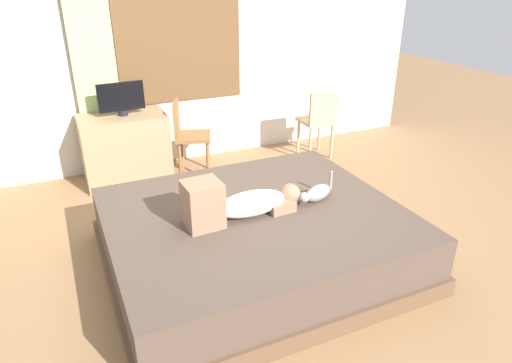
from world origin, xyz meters
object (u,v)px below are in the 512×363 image
object	(u,v)px
bed	(255,238)
tv_monitor	(121,98)
cup	(139,104)
cat	(316,193)
person_lying	(239,203)
chair_spare	(319,118)
chair_by_desk	(187,133)
desk	(126,148)

from	to	relation	value
bed	tv_monitor	xyz separation A→B (m)	(-0.60, 2.05, 0.69)
bed	cup	bearing A→B (deg)	99.73
cat	cup	world-z (taller)	cup
person_lying	chair_spare	distance (m)	2.49
bed	chair_by_desk	distance (m)	1.91
bed	cup	distance (m)	2.37
person_lying	chair_spare	world-z (taller)	chair_spare
cat	chair_spare	distance (m)	2.09
person_lying	cup	distance (m)	2.31
person_lying	desk	size ratio (longest dim) A/B	1.04
person_lying	cup	world-z (taller)	cup
desk	chair_by_desk	world-z (taller)	chair_by_desk
bed	desk	size ratio (longest dim) A/B	2.50
bed	desk	world-z (taller)	desk
cup	chair_spare	size ratio (longest dim) A/B	0.11
person_lying	cup	xyz separation A→B (m)	(-0.25, 2.28, 0.21)
bed	desk	distance (m)	2.15
bed	person_lying	size ratio (longest dim) A/B	2.39
desk	chair_spare	xyz separation A→B (m)	(2.26, -0.32, 0.14)
chair_by_desk	cat	bearing A→B (deg)	-75.79
bed	chair_by_desk	world-z (taller)	chair_by_desk
bed	tv_monitor	bearing A→B (deg)	106.40
desk	tv_monitor	size ratio (longest dim) A/B	1.87
chair_by_desk	chair_spare	xyz separation A→B (m)	(1.61, -0.16, 0.00)
chair_by_desk	chair_spare	world-z (taller)	same
bed	tv_monitor	distance (m)	2.25
person_lying	cat	bearing A→B (deg)	-1.96
cat	chair_by_desk	bearing A→B (deg)	104.21
cup	cat	bearing A→B (deg)	-68.60
cat	person_lying	bearing A→B (deg)	178.04
chair_spare	tv_monitor	bearing A→B (deg)	171.86
tv_monitor	chair_spare	distance (m)	2.30
tv_monitor	chair_by_desk	size ratio (longest dim) A/B	0.56
person_lying	tv_monitor	xyz separation A→B (m)	(-0.47, 2.06, 0.35)
bed	cat	size ratio (longest dim) A/B	6.44
desk	tv_monitor	distance (m)	0.55
tv_monitor	chair_spare	xyz separation A→B (m)	(2.24, -0.32, -0.41)
person_lying	chair_spare	xyz separation A→B (m)	(1.78, 1.74, -0.07)
cup	person_lying	bearing A→B (deg)	-83.70
cat	chair_by_desk	xyz separation A→B (m)	(-0.49, 1.93, -0.02)
bed	cup	world-z (taller)	cup
cup	chair_by_desk	size ratio (longest dim) A/B	0.11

